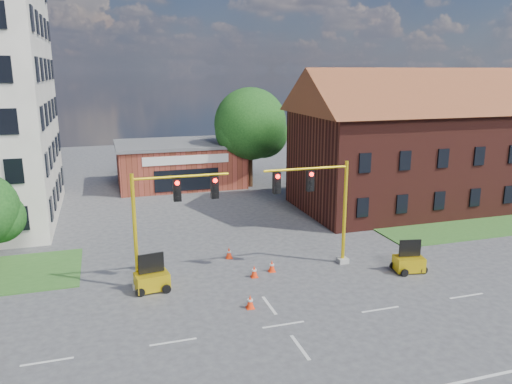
% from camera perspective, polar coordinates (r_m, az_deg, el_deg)
% --- Properties ---
extents(ground, '(120.00, 120.00, 0.00)m').
position_cam_1_polar(ground, '(23.49, 3.15, -14.90)').
color(ground, '#3C3C3F').
rests_on(ground, ground).
extents(grass_verge_ne, '(14.00, 4.00, 0.08)m').
position_cam_1_polar(grass_verge_ne, '(39.57, 23.55, -3.89)').
color(grass_verge_ne, '#2D5921').
rests_on(grass_verge_ne, ground).
extents(lane_markings, '(60.00, 36.00, 0.01)m').
position_cam_1_polar(lane_markings, '(21.10, 6.14, -18.57)').
color(lane_markings, silver).
rests_on(lane_markings, ground).
extents(brick_shop, '(12.40, 8.40, 4.30)m').
position_cam_1_polar(brick_shop, '(50.63, -8.70, 3.26)').
color(brick_shop, maroon).
rests_on(brick_shop, ground).
extents(townhouse_row, '(21.00, 11.00, 11.50)m').
position_cam_1_polar(townhouse_row, '(43.74, 18.35, 6.08)').
color(townhouse_row, '#491C16').
rests_on(townhouse_row, ground).
extents(tree_large, '(7.32, 6.97, 9.69)m').
position_cam_1_polar(tree_large, '(48.76, -0.28, 7.52)').
color(tree_large, '#321C12').
rests_on(tree_large, ground).
extents(signal_mast_west, '(5.30, 0.60, 6.20)m').
position_cam_1_polar(signal_mast_west, '(26.49, -10.21, -2.55)').
color(signal_mast_west, gray).
rests_on(signal_mast_west, ground).
extents(signal_mast_east, '(5.30, 0.60, 6.20)m').
position_cam_1_polar(signal_mast_east, '(28.79, 7.25, -1.12)').
color(signal_mast_east, gray).
rests_on(signal_mast_east, ground).
extents(trailer_west, '(1.85, 1.36, 1.95)m').
position_cam_1_polar(trailer_west, '(27.03, -11.80, -9.75)').
color(trailer_west, yellow).
rests_on(trailer_west, ground).
extents(trailer_east, '(1.78, 1.35, 1.83)m').
position_cam_1_polar(trailer_east, '(30.09, 17.07, -7.67)').
color(trailer_east, yellow).
rests_on(trailer_east, ground).
extents(cone_a, '(0.40, 0.40, 0.70)m').
position_cam_1_polar(cone_a, '(24.74, -0.68, -12.43)').
color(cone_a, '#FF340D').
rests_on(cone_a, ground).
extents(cone_b, '(0.40, 0.40, 0.70)m').
position_cam_1_polar(cone_b, '(30.88, -3.11, -6.97)').
color(cone_b, '#FF340D').
rests_on(cone_b, ground).
extents(cone_c, '(0.40, 0.40, 0.70)m').
position_cam_1_polar(cone_c, '(28.15, -0.21, -9.06)').
color(cone_c, '#FF340D').
rests_on(cone_c, ground).
extents(cone_d, '(0.40, 0.40, 0.70)m').
position_cam_1_polar(cone_d, '(28.89, 1.82, -8.45)').
color(cone_d, '#FF340D').
rests_on(cone_d, ground).
extents(pickup_white, '(5.22, 2.43, 1.45)m').
position_cam_1_polar(pickup_white, '(38.58, 11.98, -2.39)').
color(pickup_white, silver).
rests_on(pickup_white, ground).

